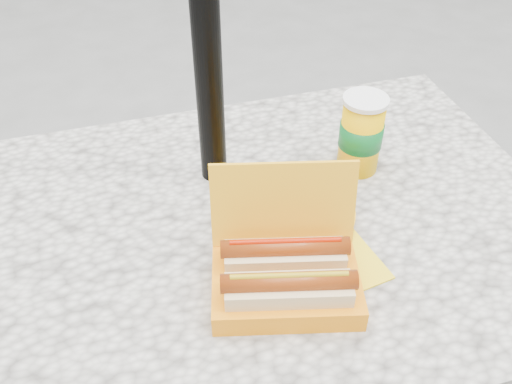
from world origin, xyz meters
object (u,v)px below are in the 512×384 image
object	(u,v)px
fries_plate	(288,213)
soda_cup	(361,134)
hotdog_box	(286,274)
umbrella_pole	(204,2)

from	to	relation	value
fries_plate	soda_cup	xyz separation A→B (m)	(0.18, 0.10, 0.07)
hotdog_box	fries_plate	xyz separation A→B (m)	(0.06, 0.16, -0.03)
umbrella_pole	hotdog_box	xyz separation A→B (m)	(0.04, -0.32, -0.31)
fries_plate	umbrella_pole	bearing A→B (deg)	120.76
fries_plate	soda_cup	world-z (taller)	soda_cup
umbrella_pole	hotdog_box	distance (m)	0.45
umbrella_pole	fries_plate	bearing A→B (deg)	-59.24
umbrella_pole	fries_plate	xyz separation A→B (m)	(0.10, -0.16, -0.34)
umbrella_pole	soda_cup	distance (m)	0.39
hotdog_box	soda_cup	world-z (taller)	hotdog_box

